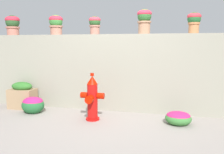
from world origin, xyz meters
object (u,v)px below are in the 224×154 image
(potted_plant_3, at_px, (144,19))
(fire_hydrant, at_px, (92,99))
(potted_plant_2, at_px, (95,24))
(flower_bush_left, at_px, (178,118))
(potted_plant_4, at_px, (194,20))
(potted_plant_0, at_px, (13,24))
(potted_plant_1, at_px, (56,23))
(planter_box, at_px, (22,96))
(flower_bush_right, at_px, (33,104))

(potted_plant_3, xyz_separation_m, fire_hydrant, (-0.80, -0.78, -1.41))
(potted_plant_2, distance_m, potted_plant_3, 1.00)
(potted_plant_3, height_order, flower_bush_left, potted_plant_3)
(potted_plant_3, xyz_separation_m, potted_plant_4, (0.90, 0.01, -0.05))
(potted_plant_0, relative_size, flower_bush_left, 1.01)
(potted_plant_0, bearing_deg, potted_plant_1, 2.72)
(potted_plant_3, bearing_deg, flower_bush_left, -45.33)
(potted_plant_3, relative_size, flower_bush_left, 1.09)
(potted_plant_1, xyz_separation_m, planter_box, (-0.59, -0.45, -1.49))
(potted_plant_4, relative_size, flower_bush_left, 0.89)
(potted_plant_1, relative_size, flower_bush_left, 0.98)
(planter_box, bearing_deg, potted_plant_2, 16.39)
(flower_bush_right, distance_m, planter_box, 0.48)
(potted_plant_0, bearing_deg, potted_plant_3, -0.36)
(potted_plant_1, bearing_deg, flower_bush_right, -105.15)
(flower_bush_right, bearing_deg, potted_plant_1, 74.85)
(potted_plant_2, xyz_separation_m, planter_box, (-1.45, -0.43, -1.47))
(potted_plant_4, relative_size, planter_box, 0.70)
(potted_plant_0, relative_size, flower_bush_right, 1.00)
(potted_plant_1, xyz_separation_m, fire_hydrant, (1.06, -0.84, -1.37))
(potted_plant_1, xyz_separation_m, potted_plant_3, (1.86, -0.07, 0.04))
(potted_plant_0, height_order, potted_plant_4, potted_plant_0)
(potted_plant_2, distance_m, planter_box, 2.11)
(potted_plant_2, relative_size, potted_plant_4, 0.96)
(fire_hydrant, xyz_separation_m, planter_box, (-1.65, 0.40, -0.12))
(potted_plant_0, distance_m, flower_bush_left, 3.96)
(flower_bush_right, bearing_deg, potted_plant_2, 32.89)
(potted_plant_4, xyz_separation_m, flower_bush_left, (-0.24, -0.67, -1.63))
(planter_box, bearing_deg, potted_plant_3, 8.82)
(potted_plant_2, height_order, fire_hydrant, potted_plant_2)
(potted_plant_2, distance_m, flower_bush_left, 2.42)
(flower_bush_right, height_order, planter_box, planter_box)
(potted_plant_1, height_order, potted_plant_3, potted_plant_3)
(potted_plant_0, xyz_separation_m, potted_plant_2, (1.88, 0.03, -0.04))
(potted_plant_0, bearing_deg, fire_hydrant, -20.99)
(potted_plant_3, relative_size, flower_bush_right, 1.08)
(planter_box, bearing_deg, flower_bush_right, -32.52)
(potted_plant_0, height_order, potted_plant_2, potted_plant_0)
(flower_bush_right, bearing_deg, planter_box, 147.48)
(potted_plant_3, xyz_separation_m, planter_box, (-2.45, -0.38, -1.53))
(fire_hydrant, xyz_separation_m, flower_bush_right, (-1.25, 0.14, -0.21))
(potted_plant_3, xyz_separation_m, flower_bush_right, (-2.05, -0.63, -1.62))
(flower_bush_right, bearing_deg, potted_plant_3, 17.17)
(flower_bush_left, bearing_deg, fire_hydrant, -175.59)
(potted_plant_0, distance_m, potted_plant_3, 2.88)
(potted_plant_1, bearing_deg, planter_box, -142.82)
(potted_plant_3, height_order, planter_box, potted_plant_3)
(potted_plant_2, relative_size, flower_bush_left, 0.86)
(potted_plant_2, distance_m, potted_plant_4, 1.90)
(potted_plant_3, bearing_deg, planter_box, -171.18)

